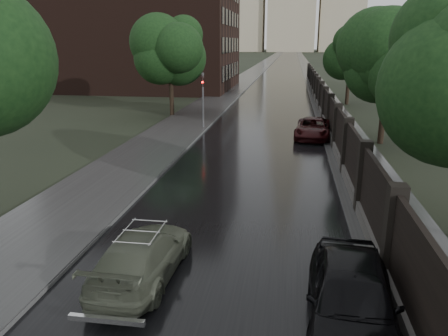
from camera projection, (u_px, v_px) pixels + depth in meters
road at (288, 57)px, 187.78m from camera, size 8.00×420.00×0.02m
sidewalk_left at (274, 57)px, 188.63m from camera, size 4.00×420.00×0.16m
verge_right at (301, 57)px, 186.97m from camera, size 3.00×420.00×0.08m
fence_right at (323, 104)px, 36.78m from camera, size 0.45×75.72×2.70m
tree_left_far at (170, 53)px, 35.53m from camera, size 4.25×4.25×7.39m
tree_right_b at (388, 62)px, 25.76m from camera, size 4.08×4.08×7.01m
tree_right_c at (350, 54)px, 42.86m from camera, size 4.08×4.08×7.01m
traffic_light at (203, 96)px, 31.02m from camera, size 0.16×0.32×4.00m
brick_building at (140, 11)px, 56.55m from camera, size 24.00×18.00×20.00m
volga_sedan at (143, 255)px, 11.51m from camera, size 1.92×4.47×1.28m
car_right_near at (352, 298)px, 9.29m from camera, size 2.19×4.82×1.60m
car_right_far at (313, 128)px, 28.38m from camera, size 2.59×4.92×1.32m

